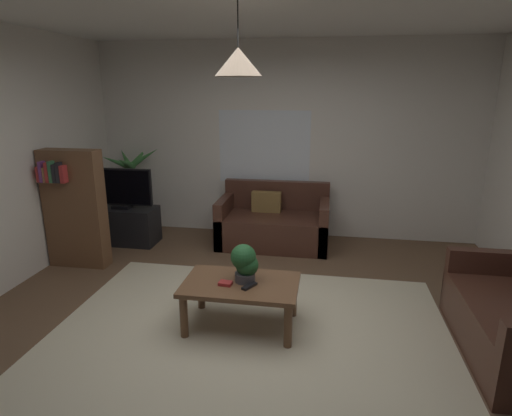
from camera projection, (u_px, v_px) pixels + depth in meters
floor at (250, 332)px, 3.74m from camera, size 5.33×5.33×0.02m
rug at (246, 344)px, 3.55m from camera, size 3.46×2.93×0.01m
wall_back at (285, 141)px, 5.93m from camera, size 5.45×0.06×2.70m
window_pane at (264, 147)px, 5.96m from camera, size 1.29×0.01×1.02m
couch_under_window at (274, 225)px, 5.76m from camera, size 1.46×0.81×0.82m
coffee_table at (241, 290)px, 3.73m from camera, size 1.01×0.63×0.43m
book_on_table_0 at (225, 283)px, 3.67m from camera, size 0.12×0.09×0.03m
remote_on_table_0 at (249, 286)px, 3.63m from camera, size 0.12×0.16×0.02m
potted_plant_on_table at (245, 262)px, 3.70m from camera, size 0.25×0.22×0.34m
tv_stand at (124, 225)px, 5.83m from camera, size 0.90×0.44×0.50m
tv at (120, 188)px, 5.66m from camera, size 0.88×0.16×0.55m
potted_palm_corner at (133, 195)px, 6.25m from camera, size 0.78×0.87×1.28m
bookshelf_corner at (74, 207)px, 4.96m from camera, size 0.70×0.31×1.40m
pendant_lamp at (238, 62)px, 3.21m from camera, size 0.37×0.37×0.55m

